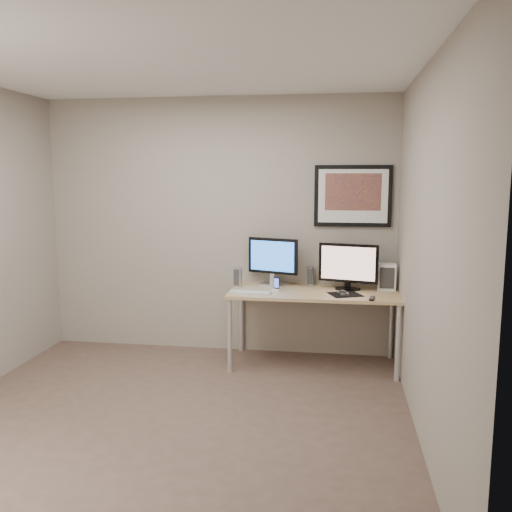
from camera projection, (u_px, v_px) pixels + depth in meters
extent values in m
plane|color=#4F3D31|center=(172.00, 419.00, 4.09)|extent=(3.60, 3.60, 0.00)
plane|color=white|center=(163.00, 61.00, 3.70)|extent=(3.60, 3.60, 0.00)
plane|color=gray|center=(219.00, 226.00, 5.56)|extent=(3.60, 0.00, 3.60)
plane|color=gray|center=(426.00, 254.00, 3.63)|extent=(0.00, 3.40, 3.40)
cube|color=#A17D4E|center=(314.00, 293.00, 5.16)|extent=(1.60, 0.70, 0.03)
cylinder|color=silver|center=(230.00, 336.00, 5.02)|extent=(0.04, 0.04, 0.70)
cylinder|color=silver|center=(241.00, 318.00, 5.63)|extent=(0.04, 0.04, 0.70)
cylinder|color=silver|center=(398.00, 343.00, 4.80)|extent=(0.04, 0.04, 0.70)
cylinder|color=silver|center=(391.00, 324.00, 5.40)|extent=(0.04, 0.04, 0.70)
cube|color=black|center=(353.00, 196.00, 5.29)|extent=(0.75, 0.03, 0.60)
cube|color=silver|center=(353.00, 196.00, 5.28)|extent=(0.67, 0.00, 0.52)
cube|color=orange|center=(353.00, 192.00, 5.27)|extent=(0.54, 0.00, 0.36)
cube|color=#ABABB0|center=(273.00, 284.00, 5.42)|extent=(0.28, 0.23, 0.02)
cube|color=#ABABB0|center=(273.00, 278.00, 5.41)|extent=(0.06, 0.05, 0.10)
cube|color=black|center=(273.00, 256.00, 5.38)|extent=(0.51, 0.19, 0.35)
cube|color=#205BB4|center=(273.00, 256.00, 5.36)|extent=(0.45, 0.14, 0.30)
cube|color=black|center=(348.00, 289.00, 5.21)|extent=(0.26, 0.18, 0.02)
cube|color=black|center=(348.00, 285.00, 5.20)|extent=(0.06, 0.05, 0.05)
cube|color=black|center=(348.00, 263.00, 5.17)|extent=(0.56, 0.15, 0.37)
cube|color=#D09A8B|center=(348.00, 263.00, 5.15)|extent=(0.50, 0.11, 0.32)
cylinder|color=#ABABB0|center=(238.00, 277.00, 5.35)|extent=(0.10, 0.10, 0.19)
cylinder|color=#ABABB0|center=(311.00, 276.00, 5.42)|extent=(0.08, 0.08, 0.19)
cube|color=black|center=(277.00, 284.00, 5.18)|extent=(0.07, 0.07, 0.13)
cube|color=#B7B8BC|center=(250.00, 292.00, 5.07)|extent=(0.41, 0.15, 0.01)
cube|color=black|center=(345.00, 294.00, 5.00)|extent=(0.35, 0.33, 0.00)
ellipsoid|color=black|center=(343.00, 292.00, 4.99)|extent=(0.11, 0.13, 0.04)
cube|color=black|center=(372.00, 298.00, 4.82)|extent=(0.06, 0.15, 0.02)
cube|color=white|center=(387.00, 277.00, 5.18)|extent=(0.17, 0.13, 0.26)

